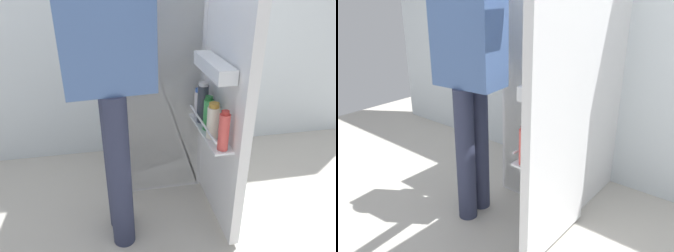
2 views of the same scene
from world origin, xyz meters
The scene contains 3 objects.
ground_plane centered at (0.00, 0.00, 0.00)m, with size 5.62×5.62×0.00m, color #B7B2A8.
refrigerator centered at (0.03, 0.49, 0.89)m, with size 0.65×1.19×1.78m.
person centered at (-0.25, -0.10, 1.05)m, with size 0.59×0.70×1.75m.
Camera 1 is at (-0.26, -1.48, 1.35)m, focal length 32.96 mm.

